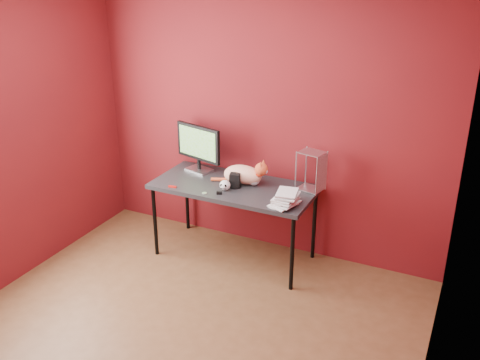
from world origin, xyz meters
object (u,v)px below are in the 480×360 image
at_px(cat, 244,174).
at_px(skull_mug, 225,185).
at_px(desk, 234,190).
at_px(speaker, 235,181).
at_px(monitor, 198,146).
at_px(book_stack, 280,127).

distance_m(cat, skull_mug, 0.24).
bearing_deg(desk, speaker, -51.19).
height_order(monitor, cat, monitor).
bearing_deg(cat, book_stack, -29.13).
bearing_deg(speaker, skull_mug, -131.22).
xyz_separation_m(cat, book_stack, (0.45, -0.27, 0.60)).
bearing_deg(monitor, cat, 4.33).
distance_m(skull_mug, speaker, 0.12).
distance_m(monitor, skull_mug, 0.59).
relative_size(speaker, book_stack, 0.10).
bearing_deg(book_stack, cat, 148.83).
distance_m(skull_mug, book_stack, 0.83).
distance_m(monitor, cat, 0.57).
xyz_separation_m(monitor, speaker, (0.50, -0.21, -0.20)).
distance_m(cat, speaker, 0.12).
xyz_separation_m(desk, monitor, (-0.47, 0.18, 0.31)).
bearing_deg(cat, skull_mug, -108.55).
xyz_separation_m(cat, speaker, (-0.03, -0.12, -0.03)).
bearing_deg(cat, desk, -124.35).
bearing_deg(skull_mug, monitor, 138.98).
height_order(desk, cat, cat).
distance_m(speaker, book_stack, 0.80).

